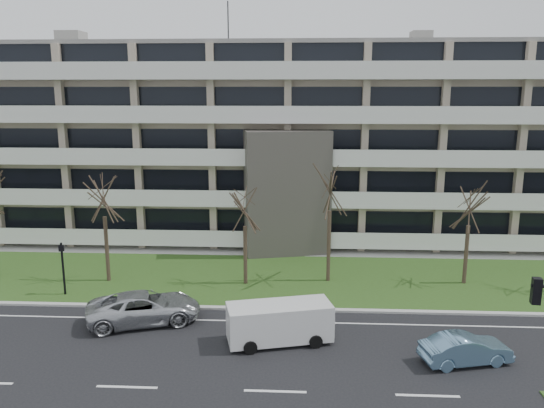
# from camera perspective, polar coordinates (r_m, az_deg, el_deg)

# --- Properties ---
(ground) EXTENTS (160.00, 160.00, 0.00)m
(ground) POSITION_cam_1_polar(r_m,az_deg,el_deg) (22.37, 0.34, -19.51)
(ground) COLOR black
(ground) RESTS_ON ground
(grass_verge) EXTENTS (90.00, 10.00, 0.06)m
(grass_verge) POSITION_cam_1_polar(r_m,az_deg,el_deg) (34.12, 1.36, -7.96)
(grass_verge) COLOR #2D4918
(grass_verge) RESTS_ON ground
(curb) EXTENTS (90.00, 0.35, 0.12)m
(curb) POSITION_cam_1_polar(r_m,az_deg,el_deg) (29.46, 1.07, -11.24)
(curb) COLOR #B2B2AD
(curb) RESTS_ON ground
(sidewalk) EXTENTS (90.00, 2.00, 0.08)m
(sidewalk) POSITION_cam_1_polar(r_m,az_deg,el_deg) (39.32, 1.59, -5.20)
(sidewalk) COLOR #B2B2AD
(sidewalk) RESTS_ON ground
(lane_edge_line) EXTENTS (90.00, 0.12, 0.01)m
(lane_edge_line) POSITION_cam_1_polar(r_m,az_deg,el_deg) (28.11, 0.97, -12.55)
(lane_edge_line) COLOR white
(lane_edge_line) RESTS_ON ground
(apartment_building) EXTENTS (60.50, 15.10, 18.75)m
(apartment_building) POSITION_cam_1_polar(r_m,az_deg,el_deg) (44.56, 1.86, 6.79)
(apartment_building) COLOR tan
(apartment_building) RESTS_ON ground
(silver_pickup) EXTENTS (6.26, 4.29, 1.59)m
(silver_pickup) POSITION_cam_1_polar(r_m,az_deg,el_deg) (28.55, -13.58, -10.78)
(silver_pickup) COLOR #BABCC2
(silver_pickup) RESTS_ON ground
(blue_sedan) EXTENTS (4.17, 2.27, 1.30)m
(blue_sedan) POSITION_cam_1_polar(r_m,az_deg,el_deg) (25.48, 20.10, -14.45)
(blue_sedan) COLOR #6B97BA
(blue_sedan) RESTS_ON ground
(white_van) EXTENTS (5.19, 2.95, 1.90)m
(white_van) POSITION_cam_1_polar(r_m,az_deg,el_deg) (25.62, 0.94, -12.32)
(white_van) COLOR white
(white_van) RESTS_ON ground
(pedestrian_signal) EXTENTS (0.36, 0.32, 3.18)m
(pedestrian_signal) POSITION_cam_1_polar(r_m,az_deg,el_deg) (33.10, -21.60, -5.83)
(pedestrian_signal) COLOR black
(pedestrian_signal) RESTS_ON ground
(tree_2) EXTENTS (3.72, 3.72, 7.44)m
(tree_2) POSITION_cam_1_polar(r_m,az_deg,el_deg) (33.72, -17.73, 1.36)
(tree_2) COLOR #382B21
(tree_2) RESTS_ON ground
(tree_3) EXTENTS (3.30, 3.30, 6.59)m
(tree_3) POSITION_cam_1_polar(r_m,az_deg,el_deg) (31.80, -2.95, 0.08)
(tree_3) COLOR #382B21
(tree_3) RESTS_ON ground
(tree_4) EXTENTS (4.06, 4.06, 8.12)m
(tree_4) POSITION_cam_1_polar(r_m,az_deg,el_deg) (32.19, 6.28, 2.34)
(tree_4) COLOR #382B21
(tree_4) RESTS_ON ground
(tree_5) EXTENTS (3.33, 3.33, 6.66)m
(tree_5) POSITION_cam_1_polar(r_m,az_deg,el_deg) (33.95, 20.55, 0.17)
(tree_5) COLOR #382B21
(tree_5) RESTS_ON ground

